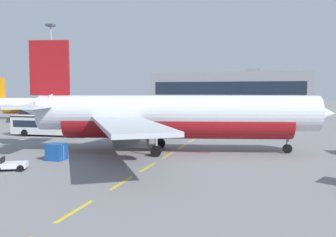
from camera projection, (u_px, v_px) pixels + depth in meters
apron_paint_markings at (200, 136)px, 54.58m from camera, size 8.00×94.63×0.01m
airliner_foreground at (171, 116)px, 39.97m from camera, size 34.57×33.78×12.20m
airliner_mid_left at (44, 105)px, 87.95m from camera, size 27.06×26.03×9.72m
apron_shuttle_bus at (51, 124)px, 54.41m from camera, size 12.12×3.37×3.00m
catering_truck at (51, 118)px, 67.70m from camera, size 7.23×3.27×3.14m
uld_cargo_container at (57, 152)px, 35.60m from camera, size 1.63×1.59×1.60m
apron_light_mast_near at (51, 59)px, 89.39m from camera, size 1.80×1.80×22.66m
terminal_satellite at (230, 90)px, 152.01m from camera, size 63.54×18.89×15.52m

